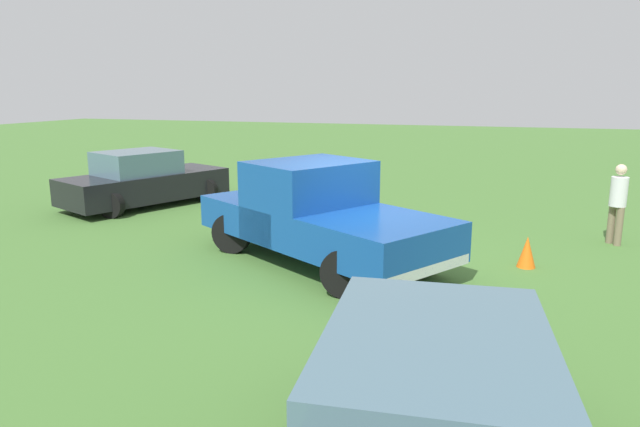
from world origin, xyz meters
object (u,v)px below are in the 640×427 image
object	(u,v)px
traffic_cone	(527,252)
person_bystander	(618,200)
pickup_truck	(315,211)
sedan_near	(144,181)

from	to	relation	value
traffic_cone	person_bystander	bearing A→B (deg)	51.80
person_bystander	traffic_cone	bearing A→B (deg)	15.64
pickup_truck	sedan_near	size ratio (longest dim) A/B	1.14
sedan_near	person_bystander	distance (m)	11.24
person_bystander	traffic_cone	distance (m)	2.80
pickup_truck	traffic_cone	size ratio (longest dim) A/B	9.55
pickup_truck	person_bystander	size ratio (longest dim) A/B	3.26
pickup_truck	sedan_near	bearing A→B (deg)	-178.06
pickup_truck	traffic_cone	world-z (taller)	pickup_truck
sedan_near	traffic_cone	distance (m)	9.88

